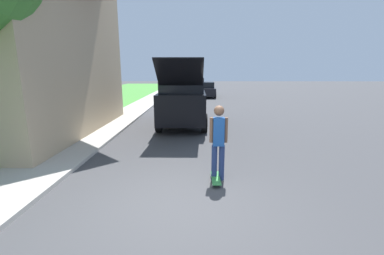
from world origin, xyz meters
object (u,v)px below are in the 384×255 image
car_down_street (205,90)px  skateboard (216,178)px  suv_parked (183,99)px  skateboarder (218,139)px

car_down_street → skateboard: size_ratio=5.41×
suv_parked → skateboarder: (1.12, -6.25, -0.23)m
suv_parked → skateboard: (1.06, -6.37, -1.14)m
car_down_street → skateboarder: 19.72m
skateboarder → skateboard: size_ratio=2.26×
skateboarder → skateboard: 0.91m
car_down_street → skateboard: bearing=-91.2°
suv_parked → skateboarder: size_ratio=3.15×
skateboarder → skateboard: skateboarder is taller
suv_parked → skateboard: 6.56m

